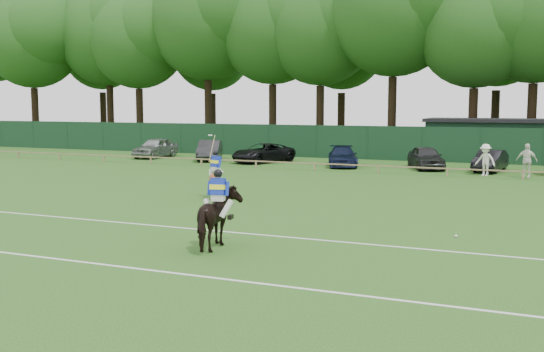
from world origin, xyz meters
The scene contains 19 objects.
ground centered at (0.00, 0.00, 0.00)m, with size 160.00×160.00×0.00m, color #1E4C14.
horse_dark centered at (1.47, -3.19, 0.87)m, with size 0.94×2.07×1.74m, color black.
horse_chestnut centered at (-3.20, 5.42, 0.76)m, with size 1.23×1.39×1.53m, color brown.
sedan_silver centered at (-17.42, 22.29, 0.77)m, with size 1.81×4.50×1.53m, color #949899.
sedan_grey centered at (-12.47, 21.83, 0.73)m, with size 1.55×4.44×1.46m, color #2B2B2D.
suv_black centered at (-8.18, 21.80, 0.67)m, with size 2.23×4.83×1.34m, color black.
sedan_navy centered at (-2.22, 21.31, 0.65)m, with size 1.82×4.48×1.30m, color black.
hatch_grey centered at (3.14, 21.73, 0.73)m, with size 1.72×4.29×1.46m, color #28282A.
estate_black centered at (7.01, 21.76, 0.66)m, with size 1.39×3.99×1.31m, color black.
spectator_left centered at (6.94, 19.13, 0.92)m, with size 1.19×0.68×1.83m, color white.
spectator_mid centered at (9.14, 19.04, 0.96)m, with size 1.13×0.47×1.92m, color white.
rider_dark centered at (1.47, -3.20, 1.64)m, with size 0.93×0.45×1.41m.
rider_chestnut centered at (-3.21, 5.41, 1.47)m, with size 0.91×0.77×2.05m.
polo_ball centered at (7.55, 1.04, 0.04)m, with size 0.09×0.09×0.09m, color silver.
pitch_lines centered at (0.00, -3.50, 0.01)m, with size 60.00×5.10×0.01m.
pitch_rail centered at (0.00, 18.00, 0.45)m, with size 62.10×0.10×0.50m.
perimeter_fence centered at (0.00, 27.00, 1.25)m, with size 92.08×0.08×2.50m.
utility_shed centered at (6.00, 30.00, 1.54)m, with size 8.40×4.40×3.04m.
tree_row centered at (2.00, 35.00, 0.00)m, with size 96.00×12.00×21.00m, color #26561C, non-canonical shape.
Camera 1 is at (9.87, -19.03, 4.13)m, focal length 42.00 mm.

